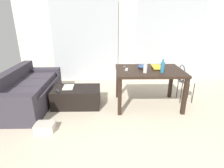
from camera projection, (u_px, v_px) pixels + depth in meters
ground_plane at (135, 112)px, 3.60m from camera, size 7.98×7.98×0.00m
wall_back at (127, 38)px, 5.10m from camera, size 6.10×0.10×2.41m
curtains at (127, 42)px, 5.06m from camera, size 4.17×0.03×2.18m
couch at (28, 92)px, 3.79m from camera, size 0.88×1.82×0.75m
coffee_table at (77, 97)px, 3.79m from camera, size 0.96×0.58×0.39m
craft_table at (149, 74)px, 3.65m from camera, size 1.32×0.91×0.78m
wire_chair at (184, 78)px, 3.89m from camera, size 0.36×0.37×0.82m
bottle_near at (163, 67)px, 3.39m from camera, size 0.08×0.08×0.25m
bottle_far at (145, 68)px, 3.39m from camera, size 0.08×0.08×0.20m
bowl at (142, 66)px, 3.67m from camera, size 0.17×0.17×0.08m
book_stack at (157, 67)px, 3.68m from camera, size 0.22×0.32×0.05m
tv_remote_on_table at (127, 69)px, 3.59m from camera, size 0.08×0.16×0.02m
scissors at (126, 66)px, 3.85m from camera, size 0.10×0.11×0.00m
tv_remote_primary at (58, 91)px, 3.56m from camera, size 0.12×0.16×0.03m
magazine at (68, 87)px, 3.75m from camera, size 0.22×0.31×0.02m
shoebox at (45, 127)px, 2.99m from camera, size 0.31×0.23×0.13m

